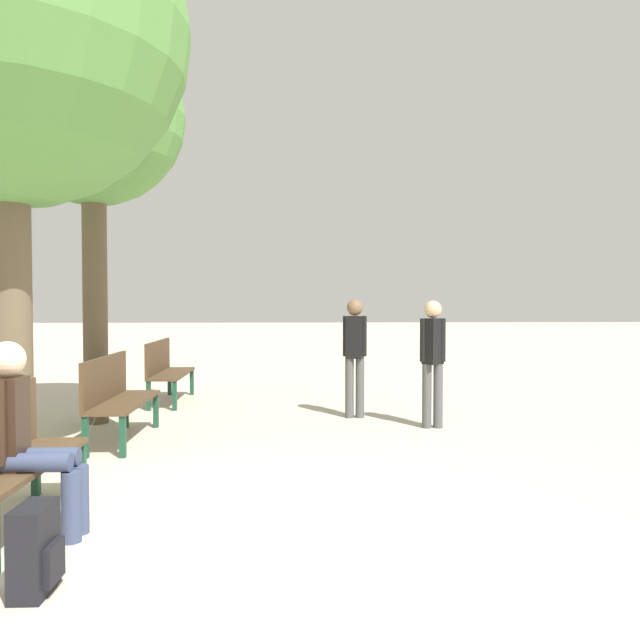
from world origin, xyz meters
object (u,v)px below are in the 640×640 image
object	(u,v)px
person_seated	(27,434)
pedestrian_near	(355,350)
backpack	(35,550)
tree_row_1	(93,118)
bench_row_2	(165,367)
pedestrian_mid	(433,355)
bench_row_0	(3,450)
tree_row_0	(5,27)
bench_row_1	(115,393)

from	to	relation	value
person_seated	pedestrian_near	world-z (taller)	pedestrian_near
backpack	tree_row_1	bearing A→B (deg)	103.88
bench_row_2	backpack	world-z (taller)	bench_row_2
person_seated	backpack	xyz separation A→B (m)	(0.38, -0.80, -0.47)
bench_row_2	tree_row_1	xyz separation A→B (m)	(-0.55, -1.62, 3.37)
pedestrian_near	bench_row_2	bearing A→B (deg)	153.81
bench_row_2	pedestrian_near	distance (m)	3.18
bench_row_2	pedestrian_mid	distance (m)	4.31
tree_row_1	pedestrian_near	xyz separation A→B (m)	(3.39, 0.23, -3.00)
bench_row_2	tree_row_1	size ratio (longest dim) A/B	0.31
bench_row_2	pedestrian_near	size ratio (longest dim) A/B	0.99
tree_row_1	bench_row_0	bearing A→B (deg)	-81.66
bench_row_0	pedestrian_near	distance (m)	4.92
pedestrian_near	pedestrian_mid	xyz separation A→B (m)	(0.91, -0.71, -0.01)
bench_row_2	person_seated	bearing A→B (deg)	-87.52
tree_row_1	pedestrian_near	size ratio (longest dim) A/B	3.21
tree_row_0	pedestrian_mid	world-z (taller)	tree_row_0
bench_row_1	person_seated	xyz separation A→B (m)	(0.24, -2.88, 0.15)
bench_row_0	bench_row_1	xyz separation A→B (m)	(0.00, 2.70, 0.00)
pedestrian_mid	bench_row_2	bearing A→B (deg)	150.64
tree_row_0	tree_row_1	distance (m)	2.42
person_seated	backpack	bearing A→B (deg)	-64.66
tree_row_0	tree_row_1	world-z (taller)	tree_row_0
tree_row_1	backpack	xyz separation A→B (m)	(1.18, -4.76, -3.68)
tree_row_1	pedestrian_near	distance (m)	4.53
pedestrian_near	pedestrian_mid	distance (m)	1.15
backpack	pedestrian_mid	world-z (taller)	pedestrian_mid
person_seated	pedestrian_near	distance (m)	4.93
tree_row_1	tree_row_0	bearing A→B (deg)	-90.00
bench_row_2	pedestrian_near	xyz separation A→B (m)	(2.83, -1.39, 0.37)
tree_row_0	backpack	size ratio (longest dim) A/B	11.74
bench_row_2	backpack	distance (m)	6.42
bench_row_1	tree_row_0	xyz separation A→B (m)	(-0.55, -1.34, 3.48)
bench_row_0	person_seated	size ratio (longest dim) A/B	1.20
bench_row_0	pedestrian_mid	size ratio (longest dim) A/B	1.00
bench_row_2	backpack	size ratio (longest dim) A/B	3.27
bench_row_0	pedestrian_mid	bearing A→B (deg)	41.40
tree_row_1	pedestrian_near	bearing A→B (deg)	3.89
person_seated	backpack	size ratio (longest dim) A/B	2.72
bench_row_2	backpack	bearing A→B (deg)	-84.43
bench_row_1	tree_row_0	world-z (taller)	tree_row_0
tree_row_0	bench_row_2	bearing A→B (deg)	82.20
pedestrian_mid	bench_row_1	bearing A→B (deg)	-170.93
bench_row_2	person_seated	size ratio (longest dim) A/B	1.20
bench_row_1	backpack	distance (m)	3.75
bench_row_1	bench_row_0	bearing A→B (deg)	-90.00
bench_row_1	bench_row_2	world-z (taller)	same
bench_row_0	pedestrian_mid	distance (m)	5.00
bench_row_1	pedestrian_mid	xyz separation A→B (m)	(3.74, 0.60, 0.36)
bench_row_1	bench_row_2	size ratio (longest dim) A/B	1.00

